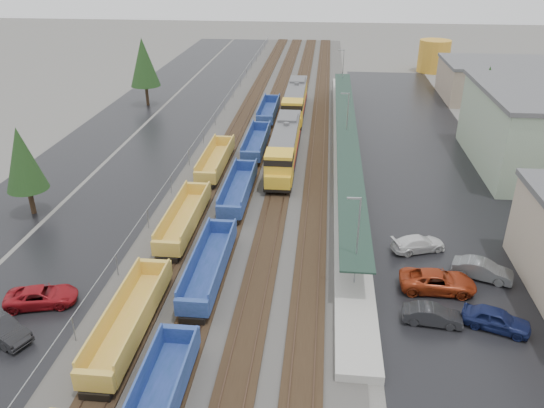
{
  "coord_description": "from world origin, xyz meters",
  "views": [
    {
      "loc": [
        6.64,
        -14.73,
        24.25
      ],
      "look_at": [
        2.02,
        30.45,
        2.0
      ],
      "focal_mm": 35.0,
      "sensor_mm": 36.0,
      "label": 1
    }
  ],
  "objects_px": {
    "locomotive_lead": "(284,147)",
    "parked_car_east_a": "(432,315)",
    "storage_tank": "(434,56)",
    "parked_car_east_b": "(438,281)",
    "parked_car_west_c": "(42,296)",
    "parked_car_east_c": "(418,244)",
    "parked_car_east_d": "(496,319)",
    "locomotive_trail": "(295,101)",
    "well_string_yellow": "(130,320)",
    "parked_car_east_e": "(482,270)",
    "well_string_blue": "(226,223)"
  },
  "relations": [
    {
      "from": "locomotive_lead",
      "to": "parked_car_east_a",
      "type": "relative_size",
      "value": 4.76
    },
    {
      "from": "storage_tank",
      "to": "parked_car_east_b",
      "type": "distance_m",
      "value": 82.24
    },
    {
      "from": "parked_car_west_c",
      "to": "parked_car_east_c",
      "type": "distance_m",
      "value": 31.02
    },
    {
      "from": "parked_car_east_a",
      "to": "parked_car_east_d",
      "type": "bearing_deg",
      "value": -86.15
    },
    {
      "from": "locomotive_trail",
      "to": "well_string_yellow",
      "type": "height_order",
      "value": "locomotive_trail"
    },
    {
      "from": "locomotive_lead",
      "to": "parked_car_east_b",
      "type": "bearing_deg",
      "value": -60.39
    },
    {
      "from": "storage_tank",
      "to": "parked_car_west_c",
      "type": "xyz_separation_m",
      "value": [
        -42.67,
        -86.06,
        -2.54
      ]
    },
    {
      "from": "well_string_yellow",
      "to": "parked_car_east_e",
      "type": "bearing_deg",
      "value": 20.12
    },
    {
      "from": "well_string_blue",
      "to": "parked_car_west_c",
      "type": "bearing_deg",
      "value": -134.05
    },
    {
      "from": "parked_car_east_a",
      "to": "parked_car_east_b",
      "type": "height_order",
      "value": "parked_car_east_b"
    },
    {
      "from": "well_string_yellow",
      "to": "parked_car_east_c",
      "type": "xyz_separation_m",
      "value": [
        21.33,
        13.33,
        -0.43
      ]
    },
    {
      "from": "well_string_yellow",
      "to": "parked_car_east_b",
      "type": "bearing_deg",
      "value": 18.66
    },
    {
      "from": "storage_tank",
      "to": "parked_car_east_a",
      "type": "distance_m",
      "value": 86.53
    },
    {
      "from": "locomotive_trail",
      "to": "parked_car_west_c",
      "type": "height_order",
      "value": "locomotive_trail"
    },
    {
      "from": "parked_car_east_a",
      "to": "parked_car_east_b",
      "type": "bearing_deg",
      "value": -8.84
    },
    {
      "from": "locomotive_trail",
      "to": "well_string_yellow",
      "type": "distance_m",
      "value": 53.57
    },
    {
      "from": "locomotive_trail",
      "to": "well_string_blue",
      "type": "relative_size",
      "value": 0.23
    },
    {
      "from": "well_string_blue",
      "to": "parked_car_east_a",
      "type": "height_order",
      "value": "well_string_blue"
    },
    {
      "from": "storage_tank",
      "to": "parked_car_east_e",
      "type": "xyz_separation_m",
      "value": [
        -9.1,
        -79.13,
        -2.49
      ]
    },
    {
      "from": "parked_car_west_c",
      "to": "parked_car_east_e",
      "type": "distance_m",
      "value": 34.28
    },
    {
      "from": "storage_tank",
      "to": "parked_car_east_a",
      "type": "xyz_separation_m",
      "value": [
        -14.06,
        -85.34,
        -2.57
      ]
    },
    {
      "from": "well_string_yellow",
      "to": "parked_car_west_c",
      "type": "height_order",
      "value": "well_string_yellow"
    },
    {
      "from": "locomotive_lead",
      "to": "parked_car_east_c",
      "type": "relative_size",
      "value": 4.16
    },
    {
      "from": "locomotive_trail",
      "to": "parked_car_east_e",
      "type": "relative_size",
      "value": 4.25
    },
    {
      "from": "well_string_yellow",
      "to": "parked_car_east_c",
      "type": "relative_size",
      "value": 15.18
    },
    {
      "from": "storage_tank",
      "to": "parked_car_east_e",
      "type": "relative_size",
      "value": 1.39
    },
    {
      "from": "well_string_blue",
      "to": "parked_car_east_c",
      "type": "bearing_deg",
      "value": -4.4
    },
    {
      "from": "storage_tank",
      "to": "parked_car_east_d",
      "type": "xyz_separation_m",
      "value": [
        -9.74,
        -85.48,
        -2.47
      ]
    },
    {
      "from": "locomotive_lead",
      "to": "parked_car_west_c",
      "type": "distance_m",
      "value": 33.42
    },
    {
      "from": "locomotive_lead",
      "to": "parked_car_east_e",
      "type": "height_order",
      "value": "locomotive_lead"
    },
    {
      "from": "well_string_blue",
      "to": "storage_tank",
      "type": "bearing_deg",
      "value": 67.29
    },
    {
      "from": "locomotive_lead",
      "to": "parked_car_east_a",
      "type": "height_order",
      "value": "locomotive_lead"
    },
    {
      "from": "parked_car_west_c",
      "to": "parked_car_east_d",
      "type": "bearing_deg",
      "value": -103.69
    },
    {
      "from": "parked_car_east_d",
      "to": "parked_car_east_e",
      "type": "xyz_separation_m",
      "value": [
        0.64,
        6.35,
        -0.01
      ]
    },
    {
      "from": "locomotive_lead",
      "to": "storage_tank",
      "type": "distance_m",
      "value": 62.72
    },
    {
      "from": "well_string_yellow",
      "to": "parked_car_east_a",
      "type": "relative_size",
      "value": 17.39
    },
    {
      "from": "well_string_yellow",
      "to": "parked_car_east_e",
      "type": "height_order",
      "value": "well_string_yellow"
    },
    {
      "from": "parked_car_west_c",
      "to": "parked_car_east_c",
      "type": "height_order",
      "value": "parked_car_west_c"
    },
    {
      "from": "storage_tank",
      "to": "parked_car_west_c",
      "type": "bearing_deg",
      "value": -116.37
    },
    {
      "from": "parked_car_west_c",
      "to": "parked_car_east_c",
      "type": "bearing_deg",
      "value": -84.32
    },
    {
      "from": "parked_car_east_e",
      "to": "parked_car_east_b",
      "type": "bearing_deg",
      "value": 137.83
    },
    {
      "from": "storage_tank",
      "to": "parked_car_east_a",
      "type": "relative_size",
      "value": 1.56
    },
    {
      "from": "locomotive_lead",
      "to": "parked_car_east_a",
      "type": "bearing_deg",
      "value": -65.85
    },
    {
      "from": "parked_car_west_c",
      "to": "parked_car_east_e",
      "type": "xyz_separation_m",
      "value": [
        33.57,
        6.94,
        0.06
      ]
    },
    {
      "from": "parked_car_east_c",
      "to": "parked_car_west_c",
      "type": "bearing_deg",
      "value": 90.19
    },
    {
      "from": "storage_tank",
      "to": "parked_car_east_e",
      "type": "height_order",
      "value": "storage_tank"
    },
    {
      "from": "locomotive_trail",
      "to": "storage_tank",
      "type": "bearing_deg",
      "value": 52.92
    },
    {
      "from": "parked_car_east_b",
      "to": "parked_car_east_c",
      "type": "relative_size",
      "value": 1.22
    },
    {
      "from": "locomotive_lead",
      "to": "locomotive_trail",
      "type": "distance_m",
      "value": 21.0
    },
    {
      "from": "locomotive_lead",
      "to": "parked_car_east_b",
      "type": "relative_size",
      "value": 3.42
    }
  ]
}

